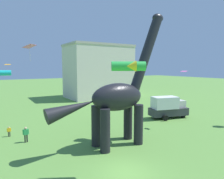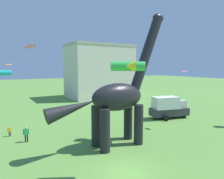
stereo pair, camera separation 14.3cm
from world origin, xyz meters
TOP-DOWN VIEW (x-y plane):
  - ground_plane at (0.00, 0.00)m, footprint 240.00×240.00m
  - dinosaur_sculpture at (2.30, 4.69)m, footprint 12.37×2.62m
  - parked_box_truck at (14.34, 9.45)m, footprint 5.95×3.49m
  - person_photographer at (-6.35, 12.74)m, footprint 0.42×0.18m
  - person_watching_child at (-5.07, 10.01)m, footprint 0.59×0.26m
  - kite_near_high at (-6.83, 12.10)m, footprint 1.95×1.72m
  - kite_trailing at (-0.12, -0.44)m, footprint 2.29×2.34m
  - kite_mid_left at (-2.81, 18.82)m, footprint 2.13×2.20m
  - kite_drifting at (-5.16, 24.40)m, footprint 1.05×0.91m
  - kite_mid_center at (6.44, 9.45)m, footprint 2.06×1.77m
  - kite_far_right at (12.39, 5.29)m, footprint 0.67×0.81m
  - background_building_block at (15.59, 33.46)m, footprint 15.53×9.77m

SIDE VIEW (x-z plane):
  - ground_plane at x=0.00m, z-range 0.00..0.00m
  - person_photographer at x=-6.35m, z-range 0.12..1.23m
  - person_watching_child at x=-5.07m, z-range 0.17..1.73m
  - parked_box_truck at x=14.34m, z-range 0.05..3.25m
  - kite_mid_center at x=6.44m, z-range 3.32..5.57m
  - dinosaur_sculpture at x=2.30m, z-range -1.79..11.14m
  - background_building_block at x=15.59m, z-range 0.01..12.82m
  - kite_near_high at x=-6.83m, z-range 6.62..7.17m
  - kite_far_right at x=12.39m, z-range 6.89..7.02m
  - kite_trailing at x=-0.12m, z-range 7.22..7.88m
  - kite_drifting at x=-5.16m, z-range 7.30..8.39m
  - kite_mid_left at x=-2.81m, z-range 9.13..11.44m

